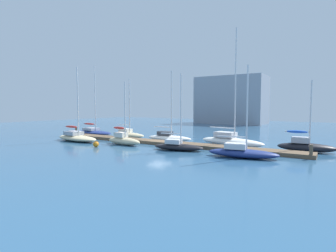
{
  "coord_description": "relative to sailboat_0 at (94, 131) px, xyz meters",
  "views": [
    {
      "loc": [
        17.77,
        -25.95,
        4.41
      ],
      "look_at": [
        0.0,
        2.0,
        2.0
      ],
      "focal_mm": 28.52,
      "sensor_mm": 36.0,
      "label": 1
    }
  ],
  "objects": [
    {
      "name": "sailboat_2",
      "position": [
        7.79,
        -0.68,
        0.05
      ],
      "size": [
        5.82,
        2.11,
        8.31
      ],
      "rotation": [
        0.0,
        0.0,
        -0.07
      ],
      "color": "beige",
      "rests_on": "ground_plane"
    },
    {
      "name": "mooring_buoy_orange",
      "position": [
        10.7,
        -9.34,
        -0.15
      ],
      "size": [
        0.65,
        0.65,
        0.65
      ],
      "primitive_type": "sphere",
      "color": "orange",
      "rests_on": "ground_plane"
    },
    {
      "name": "sailboat_7",
      "position": [
        26.01,
        -6.77,
        0.03
      ],
      "size": [
        6.18,
        2.63,
        7.94
      ],
      "rotation": [
        0.0,
        0.0,
        0.14
      ],
      "color": "navy",
      "rests_on": "ground_plane"
    },
    {
      "name": "dock_pier",
      "position": [
        15.09,
        -3.55,
        -0.29
      ],
      "size": [
        32.88,
        2.07,
        0.36
      ],
      "primitive_type": "cube",
      "color": "brown",
      "rests_on": "ground_plane"
    },
    {
      "name": "harbor_building_distant",
      "position": [
        9.41,
        38.15,
        5.57
      ],
      "size": [
        17.16,
        9.61,
        12.08
      ],
      "primitive_type": "cube",
      "color": "#9399A3",
      "rests_on": "ground_plane"
    },
    {
      "name": "ground_plane",
      "position": [
        15.09,
        -3.55,
        -0.47
      ],
      "size": [
        120.0,
        120.0,
        0.0
      ],
      "primitive_type": "plane",
      "color": "#2D567A"
    },
    {
      "name": "sailboat_6",
      "position": [
        22.85,
        -0.6,
        0.18
      ],
      "size": [
        7.94,
        3.41,
        12.96
      ],
      "rotation": [
        0.0,
        0.0,
        -0.18
      ],
      "color": "white",
      "rests_on": "ground_plane"
    },
    {
      "name": "sailboat_4",
      "position": [
        14.7,
        -0.73,
        0.05
      ],
      "size": [
        6.23,
        2.12,
        8.92
      ],
      "rotation": [
        0.0,
        0.0,
        0.08
      ],
      "color": "white",
      "rests_on": "ground_plane"
    },
    {
      "name": "sailboat_3",
      "position": [
        12.02,
        -6.37,
        0.14
      ],
      "size": [
        5.11,
        1.82,
        7.26
      ],
      "rotation": [
        0.0,
        0.0,
        -0.1
      ],
      "color": "beige",
      "rests_on": "ground_plane"
    },
    {
      "name": "sailboat_5",
      "position": [
        19.37,
        -6.42,
        0.0
      ],
      "size": [
        5.36,
        2.54,
        7.67
      ],
      "rotation": [
        0.0,
        0.0,
        0.19
      ],
      "color": "black",
      "rests_on": "ground_plane"
    },
    {
      "name": "sailboat_8",
      "position": [
        30.34,
        -0.42,
        0.11
      ],
      "size": [
        5.36,
        2.02,
        6.96
      ],
      "rotation": [
        0.0,
        0.0,
        0.05
      ],
      "color": "black",
      "rests_on": "ground_plane"
    },
    {
      "name": "sailboat_0",
      "position": [
        0.0,
        0.0,
        0.0
      ],
      "size": [
        7.85,
        3.2,
        10.88
      ],
      "rotation": [
        0.0,
        0.0,
        -0.09
      ],
      "color": "navy",
      "rests_on": "ground_plane"
    },
    {
      "name": "sailboat_1",
      "position": [
        4.65,
        -7.06,
        0.05
      ],
      "size": [
        7.41,
        3.02,
        9.34
      ],
      "rotation": [
        0.0,
        0.0,
        -0.09
      ],
      "color": "beige",
      "rests_on": "ground_plane"
    },
    {
      "name": "dock_piling_near_end",
      "position": [
        -0.94,
        -2.66,
        0.14
      ],
      "size": [
        0.28,
        0.28,
        1.23
      ],
      "primitive_type": "cylinder",
      "color": "brown",
      "rests_on": "ground_plane"
    },
    {
      "name": "dock_piling_far_end",
      "position": [
        31.13,
        -4.43,
        0.14
      ],
      "size": [
        0.28,
        0.28,
        1.23
      ],
      "primitive_type": "cylinder",
      "color": "brown",
      "rests_on": "ground_plane"
    }
  ]
}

